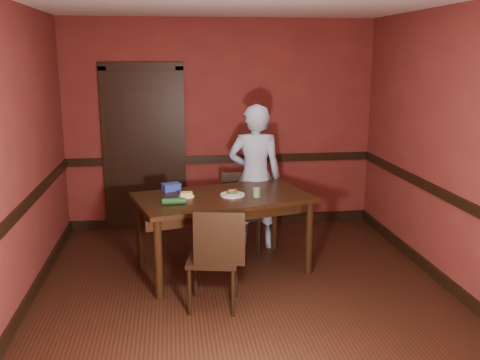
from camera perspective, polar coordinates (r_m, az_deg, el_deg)
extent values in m
cube|color=black|center=(5.20, 0.51, -12.22)|extent=(4.00, 4.50, 0.01)
cube|color=maroon|center=(6.99, -2.02, 5.90)|extent=(4.00, 0.02, 2.70)
cube|color=maroon|center=(2.64, 7.33, -6.33)|extent=(4.00, 0.02, 2.70)
cube|color=maroon|center=(4.93, -23.18, 1.81)|extent=(0.02, 4.50, 2.70)
cube|color=maroon|center=(5.43, 21.97, 2.87)|extent=(0.02, 4.50, 2.70)
cube|color=black|center=(7.05, -1.98, 2.25)|extent=(4.00, 0.03, 0.10)
cube|color=black|center=(5.02, -22.55, -3.23)|extent=(0.03, 4.50, 0.10)
cube|color=black|center=(5.51, 21.43, -1.73)|extent=(0.03, 4.50, 0.10)
cube|color=black|center=(7.25, -1.92, -4.28)|extent=(4.00, 0.03, 0.12)
cube|color=black|center=(5.31, -21.75, -11.97)|extent=(0.03, 4.50, 0.12)
cube|color=black|center=(5.77, 20.73, -9.82)|extent=(0.03, 4.50, 0.12)
cube|color=black|center=(6.98, -10.17, 2.99)|extent=(0.85, 0.04, 2.05)
cube|color=black|center=(7.04, -14.03, 2.89)|extent=(0.10, 0.06, 2.15)
cube|color=black|center=(6.99, -6.27, 3.13)|extent=(0.10, 0.06, 2.15)
cube|color=black|center=(6.90, -10.53, 11.84)|extent=(1.05, 0.06, 0.10)
cube|color=black|center=(5.63, -1.80, -5.70)|extent=(1.95, 1.40, 0.82)
imported|color=#A3B9D7|center=(6.23, 1.61, 0.33)|extent=(0.66, 0.47, 1.70)
cylinder|color=white|center=(5.50, -0.80, -1.61)|extent=(0.25, 0.25, 0.01)
cube|color=#A77C50|center=(5.50, -0.80, -1.46)|extent=(0.12, 0.11, 0.02)
ellipsoid|color=#2D8131|center=(5.49, -0.80, -1.24)|extent=(0.11, 0.10, 0.02)
cylinder|color=red|center=(5.50, -1.07, -1.04)|extent=(0.04, 0.04, 0.01)
cylinder|color=red|center=(5.48, -0.49, -1.09)|extent=(0.04, 0.04, 0.01)
cylinder|color=#90C062|center=(5.46, -1.08, -1.15)|extent=(0.03, 0.03, 0.01)
cylinder|color=#90C062|center=(5.52, -0.58, -1.01)|extent=(0.03, 0.03, 0.01)
cylinder|color=#90C062|center=(5.49, -0.80, -1.08)|extent=(0.03, 0.03, 0.01)
cylinder|color=#5D9848|center=(5.44, 1.78, -1.43)|extent=(0.07, 0.07, 0.08)
cylinder|color=#BBBBB7|center=(5.43, 1.79, -0.96)|extent=(0.08, 0.08, 0.01)
cylinder|color=white|center=(5.48, -5.73, -1.75)|extent=(0.16, 0.16, 0.01)
cube|color=#DFC56B|center=(5.48, -5.73, -1.49)|extent=(0.12, 0.08, 0.04)
cube|color=#2A49B3|center=(5.75, -7.35, -0.80)|extent=(0.21, 0.18, 0.07)
cube|color=#2A49B3|center=(5.74, -7.36, -0.41)|extent=(0.22, 0.19, 0.01)
cylinder|color=#144119|center=(5.21, -7.07, -2.26)|extent=(0.23, 0.07, 0.06)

